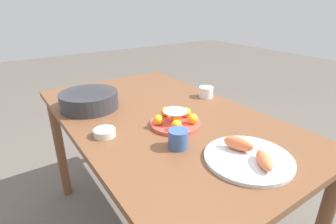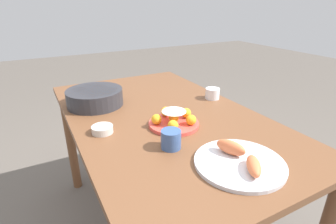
# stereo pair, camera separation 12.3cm
# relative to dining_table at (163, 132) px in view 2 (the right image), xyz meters

# --- Properties ---
(dining_table) EXTENTS (1.46, 0.87, 0.78)m
(dining_table) POSITION_rel_dining_table_xyz_m (0.00, 0.00, 0.00)
(dining_table) COLOR brown
(dining_table) RESTS_ON ground_plane
(cake_plate) EXTENTS (0.23, 0.23, 0.08)m
(cake_plate) POSITION_rel_dining_table_xyz_m (-0.13, 0.01, 0.13)
(cake_plate) COLOR #E04C42
(cake_plate) RESTS_ON dining_table
(serving_bowl) EXTENTS (0.30, 0.30, 0.09)m
(serving_bowl) POSITION_rel_dining_table_xyz_m (0.29, 0.26, 0.15)
(serving_bowl) COLOR #2D2D33
(serving_bowl) RESTS_ON dining_table
(sauce_bowl) EXTENTS (0.09, 0.09, 0.03)m
(sauce_bowl) POSITION_rel_dining_table_xyz_m (-0.05, 0.32, 0.12)
(sauce_bowl) COLOR beige
(sauce_bowl) RESTS_ON dining_table
(seafood_platter) EXTENTS (0.31, 0.31, 0.07)m
(seafood_platter) POSITION_rel_dining_table_xyz_m (-0.51, -0.04, 0.12)
(seafood_platter) COLOR silver
(seafood_platter) RESTS_ON dining_table
(cup_near) EXTENTS (0.08, 0.08, 0.06)m
(cup_near) POSITION_rel_dining_table_xyz_m (0.07, -0.36, 0.13)
(cup_near) COLOR white
(cup_near) RESTS_ON dining_table
(cup_far) EXTENTS (0.08, 0.08, 0.07)m
(cup_far) POSITION_rel_dining_table_xyz_m (-0.30, 0.12, 0.14)
(cup_far) COLOR #38568E
(cup_far) RESTS_ON dining_table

